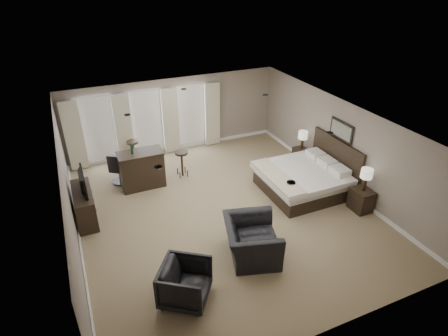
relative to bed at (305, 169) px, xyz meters
name	(u,v)px	position (x,y,z in m)	size (l,w,h in m)	color
room	(223,170)	(-2.58, -0.01, 0.57)	(7.60, 8.60, 2.64)	#827152
window_bay	(147,123)	(-3.58, 4.10, 0.47)	(5.25, 0.20, 2.30)	silver
bed	(305,169)	(0.00, 0.00, 0.00)	(2.29, 2.19, 1.46)	silver
nightstand_near	(361,200)	(0.89, -1.45, -0.42)	(0.47, 0.57, 0.63)	black
nightstand_far	(301,156)	(0.89, 1.45, -0.45)	(0.42, 0.51, 0.55)	black
lamp_near	(365,180)	(0.89, -1.45, 0.22)	(0.31, 0.31, 0.65)	beige
lamp_far	(302,140)	(0.89, 1.45, 0.14)	(0.30, 0.30, 0.63)	beige
wall_art	(341,130)	(1.12, 0.00, 1.02)	(0.04, 0.96, 0.56)	slate
dresser	(85,205)	(-6.03, 1.14, -0.30)	(0.47, 1.46, 0.85)	black
tv	(81,189)	(-6.03, 1.14, 0.19)	(0.99, 0.57, 0.13)	black
armchair_near	(252,235)	(-2.69, -1.87, -0.13)	(1.36, 0.89, 1.19)	black
armchair_far	(185,282)	(-4.48, -2.49, -0.25)	(0.92, 0.86, 0.95)	black
bar_counter	(142,169)	(-4.27, 2.17, -0.15)	(1.32, 0.69, 1.15)	black
bar_stool_left	(134,153)	(-4.21, 3.70, -0.31)	(0.40, 0.40, 0.84)	black
bar_stool_right	(182,164)	(-2.99, 2.29, -0.31)	(0.40, 0.40, 0.84)	black
desk_chair	(119,168)	(-4.87, 2.69, -0.23)	(0.51, 0.51, 1.00)	black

